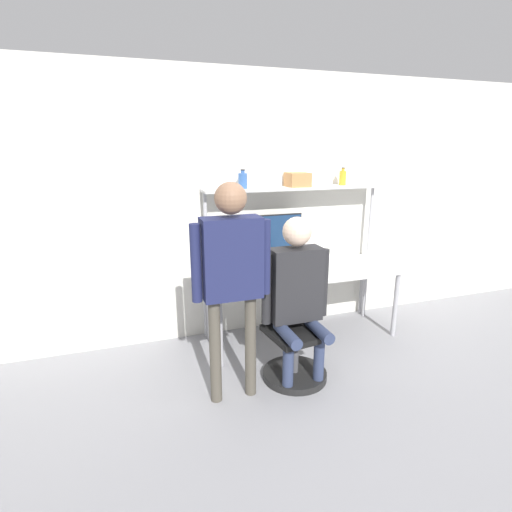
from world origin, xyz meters
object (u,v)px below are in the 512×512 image
at_px(person_standing, 232,265).
at_px(bottle_blue, 243,180).
at_px(person_seated, 297,287).
at_px(bottle_amber, 343,178).
at_px(cell_phone, 304,275).
at_px(laptop, 277,270).
at_px(storage_box, 298,180).
at_px(monitor, 274,237).
at_px(office_chair, 293,347).

relative_size(person_standing, bottle_blue, 9.34).
height_order(person_seated, bottle_amber, bottle_amber).
bearing_deg(cell_phone, laptop, 169.28).
height_order(bottle_blue, storage_box, bottle_blue).
distance_m(monitor, person_seated, 0.97).
relative_size(person_seated, bottle_blue, 7.71).
relative_size(cell_phone, bottle_blue, 0.81).
relative_size(cell_phone, bottle_amber, 0.81).
distance_m(laptop, office_chair, 0.78).
bearing_deg(bottle_amber, cell_phone, -147.45).
relative_size(monitor, office_chair, 0.67).
height_order(bottle_amber, bottle_blue, same).
bearing_deg(monitor, person_seated, -99.81).
distance_m(monitor, storage_box, 0.63).
xyz_separation_m(monitor, bottle_amber, (0.78, 0.01, 0.59)).
height_order(monitor, cell_phone, monitor).
relative_size(laptop, storage_box, 1.61).
distance_m(laptop, bottle_amber, 1.26).
bearing_deg(storage_box, person_standing, -133.76).
xyz_separation_m(office_chair, bottle_amber, (0.94, 0.91, 1.37)).
xyz_separation_m(office_chair, person_seated, (0.01, -0.04, 0.56)).
xyz_separation_m(bottle_amber, storage_box, (-0.52, 0.00, -0.01)).
bearing_deg(cell_phone, storage_box, 77.47).
xyz_separation_m(monitor, laptop, (-0.10, -0.33, -0.25)).
distance_m(person_seated, person_standing, 0.65).
distance_m(monitor, office_chair, 1.20).
distance_m(laptop, cell_phone, 0.28).
xyz_separation_m(person_standing, bottle_blue, (0.41, 1.04, 0.53)).
bearing_deg(monitor, storage_box, 2.72).
xyz_separation_m(monitor, office_chair, (-0.17, -0.89, -0.78)).
bearing_deg(person_seated, bottle_blue, 100.23).
bearing_deg(storage_box, cell_phone, -102.53).
xyz_separation_m(monitor, person_seated, (-0.16, -0.94, -0.21)).
bearing_deg(laptop, cell_phone, -10.72).
bearing_deg(bottle_blue, office_chair, -79.64).
bearing_deg(bottle_amber, bottle_blue, 180.00).
xyz_separation_m(person_seated, storage_box, (0.41, 0.95, 0.79)).
xyz_separation_m(person_seated, bottle_blue, (-0.17, 0.95, 0.80)).
distance_m(office_chair, person_seated, 0.57).
bearing_deg(monitor, bottle_amber, 0.88).
bearing_deg(laptop, person_standing, -132.49).
bearing_deg(laptop, monitor, 72.73).
distance_m(person_standing, bottle_blue, 1.23).
relative_size(person_seated, storage_box, 6.43).
distance_m(person_seated, storage_box, 1.30).
distance_m(monitor, cell_phone, 0.52).
relative_size(monitor, bottle_blue, 3.27).
xyz_separation_m(cell_phone, storage_box, (0.09, 0.39, 0.90)).
distance_m(laptop, person_standing, 1.00).
height_order(bottle_amber, storage_box, bottle_amber).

